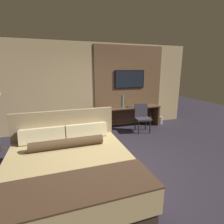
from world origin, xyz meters
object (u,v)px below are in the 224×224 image
(vase_tall, at_px, (122,101))
(book, at_px, (130,107))
(tv, at_px, (130,79))
(waste_bin, at_px, (159,120))
(desk, at_px, (131,112))
(vase_short, at_px, (145,102))
(desk_chair, at_px, (142,115))
(bed, at_px, (71,171))

(vase_tall, bearing_deg, book, -7.68)
(tv, distance_m, waste_bin, 1.88)
(tv, xyz_separation_m, waste_bin, (1.11, -0.30, -1.49))
(desk, height_order, waste_bin, desk)
(waste_bin, bearing_deg, book, 179.79)
(tv, distance_m, vase_short, 1.00)
(desk, distance_m, tv, 1.15)
(book, distance_m, waste_bin, 1.36)
(desk_chair, height_order, vase_tall, vase_tall)
(desk, distance_m, book, 0.28)
(desk, relative_size, vase_tall, 4.70)
(tv, xyz_separation_m, desk_chair, (0.11, -0.78, -1.10))
(bed, relative_size, desk, 1.08)
(vase_short, xyz_separation_m, waste_bin, (0.56, -0.09, -0.69))
(bed, relative_size, tv, 1.95)
(desk_chair, bearing_deg, waste_bin, 33.28)
(desk, bearing_deg, book, -141.10)
(desk, bearing_deg, vase_tall, -171.28)
(tv, distance_m, vase_tall, 0.83)
(bed, xyz_separation_m, vase_short, (2.91, 2.76, 0.49))
(desk, xyz_separation_m, desk_chair, (0.11, -0.57, 0.03))
(book, bearing_deg, desk_chair, -65.72)
(bed, relative_size, book, 9.24)
(vase_tall, relative_size, vase_short, 1.99)
(vase_short, bearing_deg, waste_bin, -9.52)
(tv, distance_m, book, 0.95)
(vase_short, bearing_deg, desk_chair, -127.30)
(vase_short, bearing_deg, book, -172.18)
(bed, height_order, tv, tv)
(bed, distance_m, tv, 4.01)
(tv, distance_m, desk_chair, 1.36)
(vase_tall, bearing_deg, waste_bin, -1.49)
(book, bearing_deg, vase_short, 7.82)
(desk_chair, relative_size, vase_short, 4.22)
(book, relative_size, waste_bin, 0.82)
(vase_tall, distance_m, book, 0.32)
(vase_short, xyz_separation_m, book, (-0.65, -0.09, -0.09))
(book, height_order, waste_bin, book)
(desk, bearing_deg, waste_bin, -4.83)
(desk_chair, height_order, vase_short, vase_short)
(book, bearing_deg, waste_bin, -0.21)
(vase_tall, relative_size, book, 1.82)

